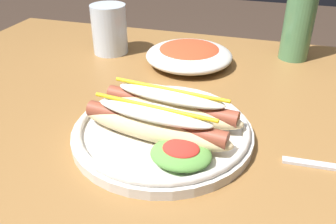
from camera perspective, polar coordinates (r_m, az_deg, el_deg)
The scene contains 6 objects.
dining_table at distance 0.73m, azimuth 5.31°, elevation -6.19°, with size 1.32×0.81×0.74m.
hot_dog_plate at distance 0.57m, azimuth -0.76°, elevation -2.07°, with size 0.29×0.29×0.08m.
fork at distance 0.57m, azimuth 24.82°, elevation -7.95°, with size 0.12×0.03×0.00m.
water_cup at distance 0.91m, azimuth -9.29°, elevation 12.85°, with size 0.09×0.09×0.12m, color silver.
glass_bottle at distance 0.90m, azimuth 20.17°, elevation 13.77°, with size 0.07×0.07×0.26m.
side_bowl at distance 0.84m, azimuth 3.36°, elevation 9.11°, with size 0.20×0.20×0.05m.
Camera 1 is at (0.10, -0.57, 1.07)m, focal length 38.38 mm.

